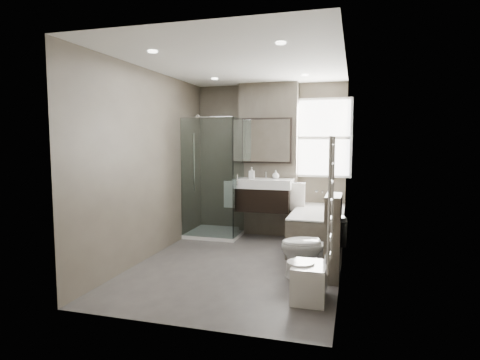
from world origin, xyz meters
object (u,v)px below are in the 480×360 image
(vanity, at_px, (264,194))
(bathtub, at_px, (318,227))
(toilet, at_px, (312,246))
(bidet, at_px, (309,281))

(vanity, height_order, bathtub, vanity)
(bathtub, relative_size, toilet, 2.12)
(bathtub, bearing_deg, toilet, -88.12)
(toilet, bearing_deg, bidet, -9.70)
(vanity, bearing_deg, toilet, -60.28)
(bidet, bearing_deg, bathtub, 92.46)
(vanity, relative_size, bidet, 1.93)
(bidet, bearing_deg, vanity, 112.81)
(bathtub, xyz_separation_m, bidet, (0.09, -2.09, -0.12))
(bathtub, relative_size, bidet, 3.26)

